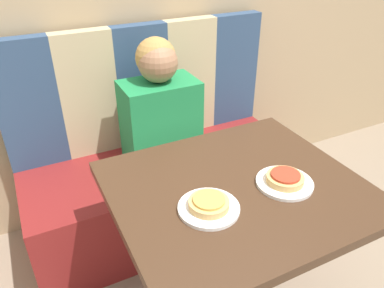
# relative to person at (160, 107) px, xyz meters

# --- Properties ---
(booth_seat) EXTENTS (1.39, 0.56, 0.43)m
(booth_seat) POSITION_rel_person_xyz_m (0.00, -0.00, -0.51)
(booth_seat) COLOR maroon
(booth_seat) RESTS_ON ground_plane
(booth_backrest) EXTENTS (1.39, 0.07, 0.63)m
(booth_backrest) POSITION_rel_person_xyz_m (0.00, 0.24, 0.02)
(booth_backrest) COLOR navy
(booth_backrest) RESTS_ON booth_seat
(dining_table) EXTENTS (0.82, 0.72, 0.72)m
(dining_table) POSITION_rel_person_xyz_m (0.00, -0.68, -0.11)
(dining_table) COLOR #422B1C
(dining_table) RESTS_ON ground_plane
(person) EXTENTS (0.36, 0.23, 0.62)m
(person) POSITION_rel_person_xyz_m (0.00, 0.00, 0.00)
(person) COLOR #1E8447
(person) RESTS_ON booth_seat
(plate_left) EXTENTS (0.19, 0.19, 0.01)m
(plate_left) POSITION_rel_person_xyz_m (-0.14, -0.75, 0.00)
(plate_left) COLOR white
(plate_left) RESTS_ON dining_table
(plate_right) EXTENTS (0.19, 0.19, 0.01)m
(plate_right) POSITION_rel_person_xyz_m (0.14, -0.75, 0.00)
(plate_right) COLOR white
(plate_right) RESTS_ON dining_table
(pizza_left) EXTENTS (0.13, 0.13, 0.03)m
(pizza_left) POSITION_rel_person_xyz_m (-0.14, -0.75, 0.02)
(pizza_left) COLOR tan
(pizza_left) RESTS_ON plate_left
(pizza_right) EXTENTS (0.13, 0.13, 0.03)m
(pizza_right) POSITION_rel_person_xyz_m (0.14, -0.75, 0.02)
(pizza_right) COLOR tan
(pizza_right) RESTS_ON plate_right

